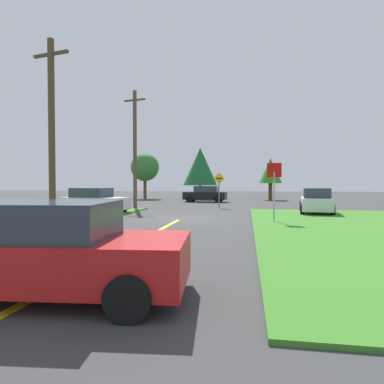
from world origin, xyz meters
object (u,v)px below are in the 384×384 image
object	(u,v)px
stop_sign	(274,182)
car_approaching_junction	(205,194)
parked_car_near_building	(95,201)
pine_tree_center	(145,167)
car_on_crossroad	(316,201)
oak_tree_left	(270,171)
car_behind_on_main_road	(49,249)
utility_pole_near	(52,131)
direction_sign	(219,186)
oak_tree_right	(200,166)
utility_pole_mid	(135,148)

from	to	relation	value
stop_sign	car_approaching_junction	world-z (taller)	stop_sign
parked_car_near_building	pine_tree_center	bearing A→B (deg)	105.91
car_on_crossroad	pine_tree_center	bearing A→B (deg)	51.42
oak_tree_left	pine_tree_center	xyz separation A→B (m)	(-15.08, 0.82, 0.59)
car_behind_on_main_road	oak_tree_left	size ratio (longest dim) A/B	0.99
parked_car_near_building	car_approaching_junction	size ratio (longest dim) A/B	0.97
car_behind_on_main_road	utility_pole_near	distance (m)	9.84
stop_sign	car_approaching_junction	size ratio (longest dim) A/B	0.66
car_behind_on_main_road	car_on_crossroad	world-z (taller)	same
stop_sign	car_behind_on_main_road	world-z (taller)	stop_sign
car_behind_on_main_road	direction_sign	xyz separation A→B (m)	(1.16, 20.85, 0.90)
car_on_crossroad	pine_tree_center	size ratio (longest dim) A/B	0.84
parked_car_near_building	direction_sign	distance (m)	9.64
utility_pole_near	pine_tree_center	distance (m)	26.96
stop_sign	pine_tree_center	bearing A→B (deg)	-62.22
car_on_crossroad	oak_tree_right	distance (m)	20.40
car_behind_on_main_road	stop_sign	bearing A→B (deg)	62.62
car_approaching_junction	pine_tree_center	world-z (taller)	pine_tree_center
car_behind_on_main_road	utility_pole_mid	xyz separation A→B (m)	(-5.23, 19.52, 3.83)
parked_car_near_building	car_approaching_junction	xyz separation A→B (m)	(5.44, 13.72, 0.00)
direction_sign	car_behind_on_main_road	bearing A→B (deg)	-93.19
parked_car_near_building	utility_pole_near	size ratio (longest dim) A/B	0.53
car_behind_on_main_road	oak_tree_left	xyz separation A→B (m)	(5.93, 33.66, 2.48)
car_on_crossroad	oak_tree_left	distance (m)	17.07
car_behind_on_main_road	oak_tree_left	world-z (taller)	oak_tree_left
car_behind_on_main_road	utility_pole_mid	bearing A→B (deg)	99.76
stop_sign	oak_tree_left	distance (m)	22.41
car_behind_on_main_road	utility_pole_near	xyz separation A→B (m)	(-4.88, 7.87, 3.34)
utility_pole_mid	pine_tree_center	size ratio (longest dim) A/B	1.60
car_behind_on_main_road	direction_sign	bearing A→B (deg)	81.57
car_on_crossroad	car_approaching_junction	size ratio (longest dim) A/B	1.07
oak_tree_right	stop_sign	bearing A→B (deg)	-73.48
car_approaching_junction	direction_sign	bearing A→B (deg)	109.61
car_on_crossroad	utility_pole_mid	world-z (taller)	utility_pole_mid
stop_sign	car_on_crossroad	size ratio (longest dim) A/B	0.61
oak_tree_right	car_on_crossroad	bearing A→B (deg)	-60.70
car_approaching_junction	direction_sign	world-z (taller)	direction_sign
car_approaching_junction	utility_pole_mid	distance (m)	10.73
stop_sign	oak_tree_right	size ratio (longest dim) A/B	0.47
direction_sign	oak_tree_left	world-z (taller)	oak_tree_left
stop_sign	utility_pole_near	bearing A→B (deg)	17.11
oak_tree_left	oak_tree_right	xyz separation A→B (m)	(-8.18, 0.78, 0.62)
stop_sign	parked_car_near_building	bearing A→B (deg)	-20.71
utility_pole_mid	direction_sign	world-z (taller)	utility_pole_mid
utility_pole_mid	direction_sign	size ratio (longest dim) A/B	3.29
oak_tree_left	direction_sign	bearing A→B (deg)	-110.42
parked_car_near_building	oak_tree_right	world-z (taller)	oak_tree_right
oak_tree_left	pine_tree_center	world-z (taller)	pine_tree_center
utility_pole_near	pine_tree_center	world-z (taller)	utility_pole_near
oak_tree_left	pine_tree_center	bearing A→B (deg)	176.88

